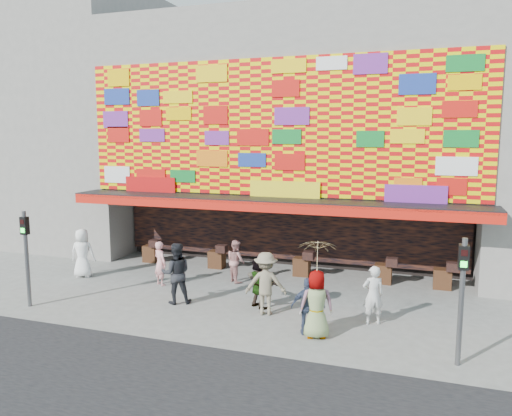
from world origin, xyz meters
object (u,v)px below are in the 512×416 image
object	(u,v)px
signal_right	(462,287)
parasol	(317,258)
signal_left	(26,248)
ped_f	(259,282)
ped_g	(317,304)
ped_a	(83,253)
ped_i	(236,261)
ped_c	(176,273)
ped_h	(373,295)
ped_d	(266,283)
ped_b	(160,263)
ped_e	(308,306)

from	to	relation	value
signal_right	parasol	bearing A→B (deg)	171.64
signal_left	ped_f	size ratio (longest dim) A/B	1.87
signal_left	ped_g	size ratio (longest dim) A/B	1.66
ped_a	ped_i	xyz separation A→B (m)	(5.66, 1.30, -0.15)
ped_c	ped_h	distance (m)	6.07
ped_a	ped_h	size ratio (longest dim) A/B	1.09
ped_d	parasol	world-z (taller)	parasol
ped_b	ped_d	distance (m)	4.71
signal_right	ped_h	distance (m)	3.09
ped_h	ped_i	world-z (taller)	ped_h
ped_g	ped_i	distance (m)	5.59
signal_left	ped_c	size ratio (longest dim) A/B	1.55
ped_a	ped_d	size ratio (longest dim) A/B	0.98
ped_g	ped_h	xyz separation A→B (m)	(1.30, 1.47, -0.06)
ped_c	ped_g	xyz separation A→B (m)	(4.77, -1.25, -0.07)
ped_c	ped_d	distance (m)	2.98
ped_h	parasol	bearing A→B (deg)	23.88
ped_a	ped_i	world-z (taller)	ped_a
ped_i	ped_f	bearing A→B (deg)	167.82
ped_d	ped_h	size ratio (longest dim) A/B	1.12
ped_c	ped_i	xyz separation A→B (m)	(0.93, 2.81, -0.20)
ped_a	ped_c	world-z (taller)	ped_c
ped_f	ped_h	distance (m)	3.46
ped_c	ped_i	size ratio (longest dim) A/B	1.26
ped_c	parasol	size ratio (longest dim) A/B	1.05
ped_f	ped_h	world-z (taller)	ped_h
ped_d	ped_g	xyz separation A→B (m)	(1.79, -1.23, -0.04)
ped_c	ped_f	size ratio (longest dim) A/B	1.21
ped_e	ped_h	world-z (taller)	ped_h
signal_left	ped_g	xyz separation A→B (m)	(8.96, 0.51, -0.96)
signal_right	ped_d	distance (m)	5.59
signal_left	ped_d	size ratio (longest dim) A/B	1.60
ped_g	parasol	size ratio (longest dim) A/B	0.97
signal_left	ped_i	world-z (taller)	signal_left
ped_a	ped_h	world-z (taller)	ped_a
ped_c	ped_d	world-z (taller)	ped_c
ped_e	ped_g	xyz separation A→B (m)	(0.25, -0.13, 0.13)
ped_b	ped_i	size ratio (longest dim) A/B	1.02
ped_b	signal_right	bearing A→B (deg)	-171.19
signal_right	ped_f	size ratio (longest dim) A/B	1.87
ped_b	ped_e	world-z (taller)	ped_b
ped_b	ped_f	distance (m)	4.22
ped_h	ped_f	bearing A→B (deg)	-28.88
ped_a	ped_h	xyz separation A→B (m)	(10.79, -1.30, -0.08)
signal_left	ped_b	size ratio (longest dim) A/B	1.90
ped_h	ped_d	bearing A→B (deg)	-20.23
ped_b	ped_h	distance (m)	7.64
ped_b	parasol	bearing A→B (deg)	-176.55
signal_right	ped_g	distance (m)	3.61
ped_f	ped_d	bearing A→B (deg)	160.40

